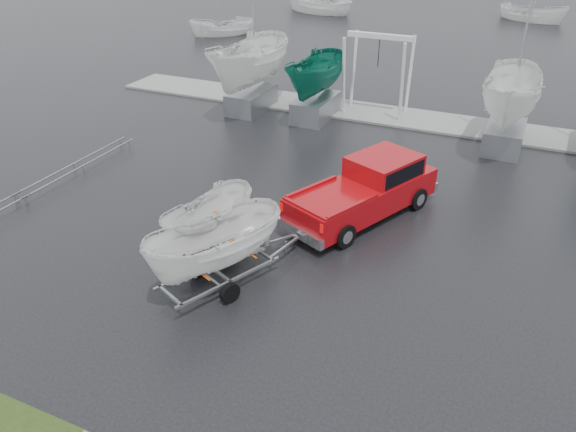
{
  "coord_description": "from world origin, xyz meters",
  "views": [
    {
      "loc": [
        7.52,
        -14.65,
        9.82
      ],
      "look_at": [
        1.24,
        -0.72,
        1.2
      ],
      "focal_mm": 35.0,
      "sensor_mm": 36.0,
      "label": 1
    }
  ],
  "objects_px": {
    "pickup_truck": "(369,187)",
    "trailer_hitched": "(213,204)",
    "trailer_parked": "(207,186)",
    "boat_hoist": "(378,63)"
  },
  "relations": [
    {
      "from": "pickup_truck",
      "to": "trailer_hitched",
      "type": "xyz_separation_m",
      "value": [
        -2.63,
        -5.97,
        1.68
      ]
    },
    {
      "from": "trailer_parked",
      "to": "boat_hoist",
      "type": "relative_size",
      "value": 1.07
    },
    {
      "from": "trailer_hitched",
      "to": "boat_hoist",
      "type": "bearing_deg",
      "value": 114.56
    },
    {
      "from": "pickup_truck",
      "to": "trailer_parked",
      "type": "distance_m",
      "value": 6.03
    },
    {
      "from": "pickup_truck",
      "to": "boat_hoist",
      "type": "height_order",
      "value": "boat_hoist"
    },
    {
      "from": "pickup_truck",
      "to": "boat_hoist",
      "type": "distance_m",
      "value": 10.93
    },
    {
      "from": "trailer_parked",
      "to": "boat_hoist",
      "type": "bearing_deg",
      "value": 94.49
    },
    {
      "from": "pickup_truck",
      "to": "boat_hoist",
      "type": "relative_size",
      "value": 1.54
    },
    {
      "from": "trailer_parked",
      "to": "trailer_hitched",
      "type": "bearing_deg",
      "value": -44.74
    },
    {
      "from": "trailer_hitched",
      "to": "trailer_parked",
      "type": "height_order",
      "value": "trailer_hitched"
    }
  ]
}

